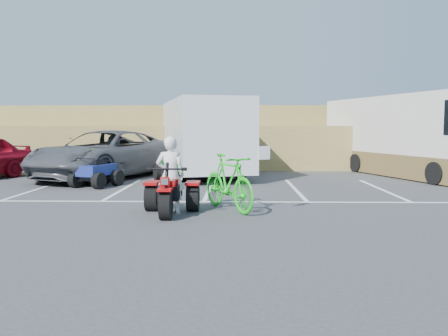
{
  "coord_description": "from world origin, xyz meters",
  "views": [
    {
      "loc": [
        0.81,
        -9.86,
        1.96
      ],
      "look_at": [
        0.55,
        1.16,
        1.0
      ],
      "focal_mm": 38.0,
      "sensor_mm": 36.0,
      "label": 1
    }
  ],
  "objects_px": {
    "red_trike_atv": "(170,215)",
    "cargo_trailer": "(204,135)",
    "grey_pickup": "(105,154)",
    "quad_atv_green": "(175,182)",
    "rv_motorhome": "(404,142)",
    "green_dirt_bike": "(228,182)",
    "rider": "(170,175)",
    "quad_atv_blue": "(97,187)"
  },
  "relations": [
    {
      "from": "red_trike_atv",
      "to": "green_dirt_bike",
      "type": "height_order",
      "value": "green_dirt_bike"
    },
    {
      "from": "cargo_trailer",
      "to": "grey_pickup",
      "type": "bearing_deg",
      "value": 177.07
    },
    {
      "from": "rider",
      "to": "cargo_trailer",
      "type": "bearing_deg",
      "value": -91.67
    },
    {
      "from": "red_trike_atv",
      "to": "quad_atv_blue",
      "type": "height_order",
      "value": "red_trike_atv"
    },
    {
      "from": "red_trike_atv",
      "to": "cargo_trailer",
      "type": "height_order",
      "value": "cargo_trailer"
    },
    {
      "from": "cargo_trailer",
      "to": "green_dirt_bike",
      "type": "bearing_deg",
      "value": -96.2
    },
    {
      "from": "rider",
      "to": "cargo_trailer",
      "type": "height_order",
      "value": "cargo_trailer"
    },
    {
      "from": "cargo_trailer",
      "to": "rv_motorhome",
      "type": "distance_m",
      "value": 8.06
    },
    {
      "from": "rider",
      "to": "green_dirt_bike",
      "type": "distance_m",
      "value": 1.39
    },
    {
      "from": "rider",
      "to": "rv_motorhome",
      "type": "bearing_deg",
      "value": -133.58
    },
    {
      "from": "rv_motorhome",
      "to": "quad_atv_blue",
      "type": "height_order",
      "value": "rv_motorhome"
    },
    {
      "from": "quad_atv_green",
      "to": "rv_motorhome",
      "type": "bearing_deg",
      "value": -9.59
    },
    {
      "from": "rv_motorhome",
      "to": "quad_atv_blue",
      "type": "relative_size",
      "value": 5.93
    },
    {
      "from": "rv_motorhome",
      "to": "quad_atv_green",
      "type": "distance_m",
      "value": 9.39
    },
    {
      "from": "red_trike_atv",
      "to": "cargo_trailer",
      "type": "relative_size",
      "value": 0.25
    },
    {
      "from": "rider",
      "to": "green_dirt_bike",
      "type": "xyz_separation_m",
      "value": [
        1.3,
        0.45,
        -0.21
      ]
    },
    {
      "from": "quad_atv_green",
      "to": "red_trike_atv",
      "type": "bearing_deg",
      "value": -108.67
    },
    {
      "from": "red_trike_atv",
      "to": "rv_motorhome",
      "type": "height_order",
      "value": "rv_motorhome"
    },
    {
      "from": "rider",
      "to": "cargo_trailer",
      "type": "relative_size",
      "value": 0.26
    },
    {
      "from": "cargo_trailer",
      "to": "quad_atv_blue",
      "type": "bearing_deg",
      "value": -148.89
    },
    {
      "from": "cargo_trailer",
      "to": "quad_atv_green",
      "type": "relative_size",
      "value": 4.27
    },
    {
      "from": "quad_atv_blue",
      "to": "rider",
      "type": "bearing_deg",
      "value": -36.5
    },
    {
      "from": "green_dirt_bike",
      "to": "cargo_trailer",
      "type": "bearing_deg",
      "value": 67.61
    },
    {
      "from": "cargo_trailer",
      "to": "quad_atv_blue",
      "type": "height_order",
      "value": "cargo_trailer"
    },
    {
      "from": "rider",
      "to": "quad_atv_blue",
      "type": "distance_m",
      "value": 5.72
    },
    {
      "from": "green_dirt_bike",
      "to": "quad_atv_green",
      "type": "height_order",
      "value": "green_dirt_bike"
    },
    {
      "from": "green_dirt_bike",
      "to": "grey_pickup",
      "type": "distance_m",
      "value": 8.42
    },
    {
      "from": "grey_pickup",
      "to": "quad_atv_green",
      "type": "distance_m",
      "value": 3.17
    },
    {
      "from": "rv_motorhome",
      "to": "red_trike_atv",
      "type": "bearing_deg",
      "value": -151.3
    },
    {
      "from": "rider",
      "to": "grey_pickup",
      "type": "distance_m",
      "value": 8.14
    },
    {
      "from": "rv_motorhome",
      "to": "quad_atv_blue",
      "type": "bearing_deg",
      "value": -179.03
    },
    {
      "from": "quad_atv_green",
      "to": "grey_pickup",
      "type": "bearing_deg",
      "value": 134.01
    },
    {
      "from": "rider",
      "to": "quad_atv_blue",
      "type": "height_order",
      "value": "rider"
    },
    {
      "from": "cargo_trailer",
      "to": "rv_motorhome",
      "type": "height_order",
      "value": "rv_motorhome"
    },
    {
      "from": "rider",
      "to": "rv_motorhome",
      "type": "distance_m",
      "value": 12.01
    },
    {
      "from": "quad_atv_green",
      "to": "rider",
      "type": "bearing_deg",
      "value": -108.53
    },
    {
      "from": "grey_pickup",
      "to": "rider",
      "type": "bearing_deg",
      "value": -41.62
    },
    {
      "from": "rider",
      "to": "grey_pickup",
      "type": "height_order",
      "value": "grey_pickup"
    },
    {
      "from": "red_trike_atv",
      "to": "cargo_trailer",
      "type": "distance_m",
      "value": 8.4
    },
    {
      "from": "rider",
      "to": "quad_atv_green",
      "type": "distance_m",
      "value": 6.34
    },
    {
      "from": "red_trike_atv",
      "to": "rv_motorhome",
      "type": "bearing_deg",
      "value": 46.91
    },
    {
      "from": "green_dirt_bike",
      "to": "grey_pickup",
      "type": "height_order",
      "value": "grey_pickup"
    }
  ]
}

